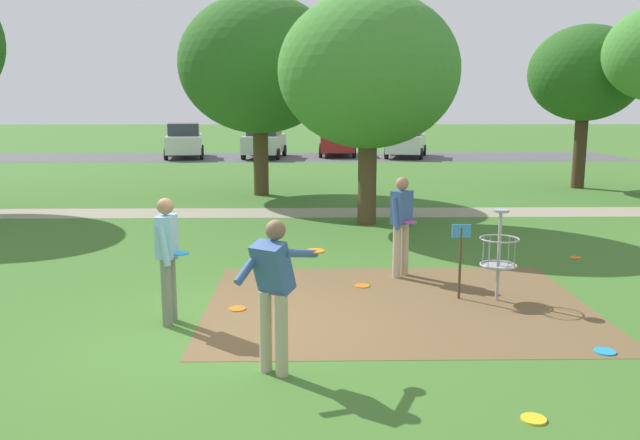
# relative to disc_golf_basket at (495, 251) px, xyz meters

# --- Properties ---
(ground_plane) EXTENTS (160.00, 160.00, 0.00)m
(ground_plane) POSITION_rel_disc_golf_basket_xyz_m (-3.69, -1.29, -0.75)
(ground_plane) COLOR #3D6B28
(dirt_tee_pad) EXTENTS (5.57, 4.21, 0.01)m
(dirt_tee_pad) POSITION_rel_disc_golf_basket_xyz_m (-1.47, -0.19, -0.75)
(dirt_tee_pad) COLOR brown
(dirt_tee_pad) RESTS_ON ground
(disc_golf_basket) EXTENTS (0.98, 0.58, 1.39)m
(disc_golf_basket) POSITION_rel_disc_golf_basket_xyz_m (0.00, 0.00, 0.00)
(disc_golf_basket) COLOR #9E9EA3
(disc_golf_basket) RESTS_ON ground
(player_throwing) EXTENTS (0.41, 0.48, 1.71)m
(player_throwing) POSITION_rel_disc_golf_basket_xyz_m (-4.64, -0.95, 0.21)
(player_throwing) COLOR slate
(player_throwing) RESTS_ON ground
(player_waiting_left) EXTENTS (0.45, 0.45, 1.71)m
(player_waiting_left) POSITION_rel_disc_golf_basket_xyz_m (-1.20, 1.39, 0.21)
(player_waiting_left) COLOR tan
(player_waiting_left) RESTS_ON ground
(player_waiting_right) EXTENTS (0.97, 0.78, 1.71)m
(player_waiting_right) POSITION_rel_disc_golf_basket_xyz_m (-3.15, -2.61, 0.23)
(player_waiting_right) COLOR tan
(player_waiting_right) RESTS_ON ground
(frisbee_near_basket) EXTENTS (0.24, 0.24, 0.02)m
(frisbee_near_basket) POSITION_rel_disc_golf_basket_xyz_m (-0.66, -3.74, -0.74)
(frisbee_near_basket) COLOR gold
(frisbee_near_basket) RESTS_ON ground
(frisbee_mid_grass) EXTENTS (0.24, 0.24, 0.02)m
(frisbee_mid_grass) POSITION_rel_disc_golf_basket_xyz_m (-1.91, 0.77, -0.74)
(frisbee_mid_grass) COLOR orange
(frisbee_mid_grass) RESTS_ON ground
(frisbee_far_left) EXTENTS (0.25, 0.25, 0.02)m
(frisbee_far_left) POSITION_rel_disc_golf_basket_xyz_m (-3.80, -0.38, -0.74)
(frisbee_far_left) COLOR orange
(frisbee_far_left) RESTS_ON ground
(frisbee_scattered_a) EXTENTS (0.26, 0.26, 0.02)m
(frisbee_scattered_a) POSITION_rel_disc_golf_basket_xyz_m (0.76, -2.09, -0.74)
(frisbee_scattered_a) COLOR #1E93DB
(frisbee_scattered_a) RESTS_ON ground
(frisbee_scattered_b) EXTENTS (0.21, 0.21, 0.02)m
(frisbee_scattered_b) POSITION_rel_disc_golf_basket_xyz_m (2.34, 2.63, -0.74)
(frisbee_scattered_b) COLOR orange
(frisbee_scattered_b) RESTS_ON ground
(tree_near_right) EXTENTS (4.29, 4.29, 5.49)m
(tree_near_right) POSITION_rel_disc_golf_basket_xyz_m (-1.35, 6.26, 2.90)
(tree_near_right) COLOR #4C3823
(tree_near_right) RESTS_ON ground
(tree_mid_left) EXTENTS (5.02, 5.02, 6.23)m
(tree_mid_left) POSITION_rel_disc_golf_basket_xyz_m (-4.29, 11.37, 3.33)
(tree_mid_left) COLOR #4C3823
(tree_mid_left) RESTS_ON ground
(tree_mid_right) EXTENTS (3.77, 3.77, 5.51)m
(tree_mid_right) POSITION_rel_disc_golf_basket_xyz_m (6.59, 12.88, 3.13)
(tree_mid_right) COLOR #422D1E
(tree_mid_right) RESTS_ON ground
(parking_lot_strip) EXTENTS (36.00, 6.00, 0.01)m
(parking_lot_strip) POSITION_rel_disc_golf_basket_xyz_m (-3.69, 26.00, -0.75)
(parking_lot_strip) COLOR #4C4C51
(parking_lot_strip) RESTS_ON ground
(parked_car_leftmost) EXTENTS (2.43, 4.42, 1.84)m
(parked_car_leftmost) POSITION_rel_disc_golf_basket_xyz_m (-9.40, 25.58, 0.17)
(parked_car_leftmost) COLOR silver
(parked_car_leftmost) RESTS_ON ground
(parked_car_center_left) EXTENTS (2.28, 4.35, 1.84)m
(parked_car_center_left) POSITION_rel_disc_golf_basket_xyz_m (-5.12, 25.55, 0.17)
(parked_car_center_left) COLOR #B2B7BC
(parked_car_center_left) RESTS_ON ground
(parked_car_center_right) EXTENTS (2.06, 4.24, 1.84)m
(parked_car_center_right) POSITION_rel_disc_golf_basket_xyz_m (-1.18, 26.77, 0.17)
(parked_car_center_right) COLOR maroon
(parked_car_center_right) RESTS_ON ground
(parked_car_rightmost) EXTENTS (2.74, 4.51, 1.84)m
(parked_car_rightmost) POSITION_rel_disc_golf_basket_xyz_m (2.51, 25.70, 0.17)
(parked_car_rightmost) COLOR silver
(parked_car_rightmost) RESTS_ON ground
(gravel_path) EXTENTS (40.00, 1.54, 0.00)m
(gravel_path) POSITION_rel_disc_golf_basket_xyz_m (-3.69, 7.91, -0.75)
(gravel_path) COLOR gray
(gravel_path) RESTS_ON ground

